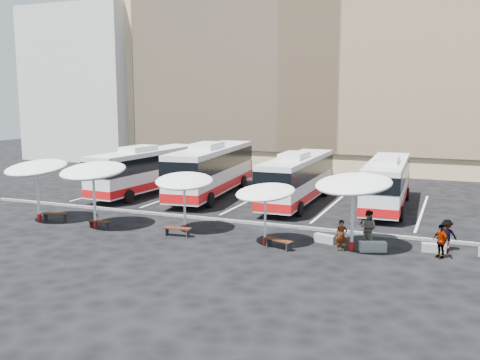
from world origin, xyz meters
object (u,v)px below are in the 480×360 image
at_px(passenger_2, 441,241).
at_px(passenger_3, 446,235).
at_px(sunshade_4, 353,184).
at_px(passenger_0, 341,236).
at_px(sunshade_0, 36,168).
at_px(bus_3, 387,181).
at_px(conc_bench_2, 434,248).
at_px(passenger_1, 368,228).
at_px(wood_bench_3, 279,242).
at_px(sunshade_1, 93,171).
at_px(wood_bench_2, 177,230).
at_px(sunshade_3, 265,193).
at_px(wood_bench_1, 99,223).
at_px(wood_bench_0, 55,215).
at_px(conc_bench_0, 325,239).
at_px(bus_0, 147,169).
at_px(bus_2, 298,177).
at_px(conc_bench_1, 373,247).
at_px(bus_1, 212,168).
at_px(sunshade_2, 184,181).

height_order(passenger_2, passenger_3, passenger_2).
relative_size(sunshade_4, passenger_0, 3.12).
xyz_separation_m(sunshade_0, passenger_3, (23.23, 2.62, -2.48)).
distance_m(bus_3, conc_bench_2, 10.65).
distance_m(passenger_0, passenger_1, 1.87).
bearing_deg(bus_3, wood_bench_3, -109.07).
distance_m(sunshade_1, sunshade_4, 14.72).
distance_m(wood_bench_2, passenger_2, 13.49).
height_order(sunshade_3, wood_bench_1, sunshade_3).
relative_size(wood_bench_0, wood_bench_1, 1.18).
bearing_deg(wood_bench_2, conc_bench_0, 12.75).
relative_size(sunshade_0, sunshade_4, 0.83).
bearing_deg(wood_bench_1, bus_0, 108.14).
xyz_separation_m(sunshade_1, wood_bench_3, (11.27, -0.14, -2.95)).
bearing_deg(wood_bench_1, bus_2, 52.61).
distance_m(bus_0, bus_2, 12.20).
bearing_deg(bus_0, wood_bench_2, -47.23).
bearing_deg(sunshade_4, sunshade_0, -177.12).
bearing_deg(passenger_3, sunshade_4, 2.74).
bearing_deg(wood_bench_0, conc_bench_1, 2.29).
distance_m(wood_bench_1, wood_bench_2, 5.07).
distance_m(wood_bench_3, conc_bench_1, 4.62).
distance_m(bus_0, wood_bench_3, 18.31).
relative_size(bus_1, sunshade_4, 2.72).
relative_size(sunshade_3, passenger_2, 2.47).
xyz_separation_m(sunshade_3, conc_bench_1, (5.33, 0.84, -2.48)).
distance_m(sunshade_3, wood_bench_3, 2.56).
distance_m(wood_bench_0, passenger_2, 22.13).
bearing_deg(sunshade_0, sunshade_4, 2.88).
xyz_separation_m(sunshade_1, conc_bench_1, (15.70, 1.17, -3.08)).
xyz_separation_m(sunshade_1, passenger_1, (15.29, 2.17, -2.40)).
relative_size(bus_2, sunshade_1, 3.03).
bearing_deg(passenger_2, passenger_0, -126.66).
height_order(wood_bench_2, conc_bench_1, conc_bench_1).
bearing_deg(sunshade_0, bus_2, 40.48).
height_order(bus_0, passenger_2, bus_0).
height_order(conc_bench_1, conc_bench_2, conc_bench_1).
relative_size(wood_bench_3, conc_bench_2, 1.42).
height_order(bus_1, conc_bench_0, bus_1).
height_order(bus_1, sunshade_3, bus_1).
height_order(sunshade_2, conc_bench_0, sunshade_2).
bearing_deg(sunshade_1, sunshade_3, 1.83).
height_order(conc_bench_0, conc_bench_1, conc_bench_1).
xyz_separation_m(wood_bench_1, conc_bench_1, (15.40, 1.20, -0.08)).
height_order(passenger_0, passenger_1, passenger_1).
bearing_deg(passenger_3, sunshade_0, -11.90).
xyz_separation_m(wood_bench_0, passenger_2, (22.10, 0.88, 0.44)).
xyz_separation_m(sunshade_3, conc_bench_0, (2.78, 1.52, -2.51)).
xyz_separation_m(bus_1, sunshade_1, (-1.95, -11.79, 1.20)).
xyz_separation_m(wood_bench_1, wood_bench_3, (10.97, -0.11, 0.04)).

